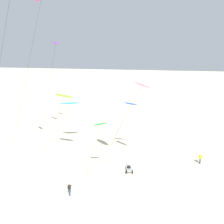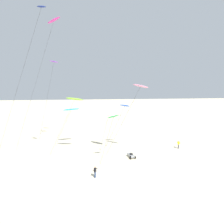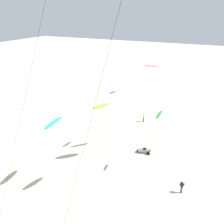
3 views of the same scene
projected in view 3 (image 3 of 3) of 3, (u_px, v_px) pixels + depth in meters
ground_plane at (173, 162)px, 36.51m from camera, size 260.00×260.00×0.00m
kite_cyan at (53, 123)px, 29.73m from camera, size 5.40×1.76×8.34m
kite_green at (159, 115)px, 31.74m from camera, size 3.08×0.95×8.45m
kite_white at (108, 111)px, 34.71m from camera, size 3.21×2.80×7.91m
kite_pink at (151, 67)px, 35.34m from camera, size 7.23×2.83×13.29m
kite_blue at (112, 93)px, 37.35m from camera, size 4.89×1.52×9.23m
kite_lime at (101, 107)px, 27.42m from camera, size 6.49×2.04×10.95m
kite_flyer_nearest at (143, 118)px, 48.99m from camera, size 0.62×0.60×1.67m
kite_flyer_middle at (182, 187)px, 30.15m from camera, size 0.72×0.73×1.67m
beach_buggy at (144, 150)px, 38.68m from camera, size 1.25×2.13×0.82m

